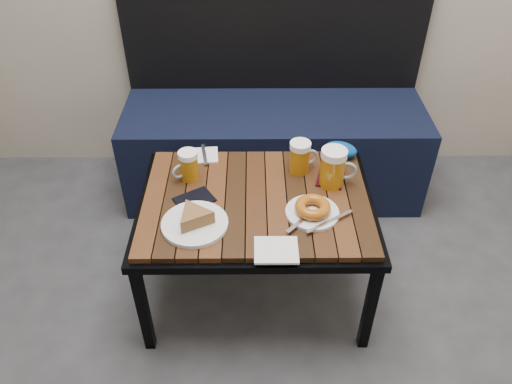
{
  "coord_description": "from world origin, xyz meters",
  "views": [
    {
      "loc": [
        -0.06,
        -0.28,
        1.6
      ],
      "look_at": [
        -0.05,
        1.08,
        0.5
      ],
      "focal_mm": 35.0,
      "sensor_mm": 36.0,
      "label": 1
    }
  ],
  "objects_px": {
    "plate_pie": "(194,220)",
    "cafe_table": "(256,208)",
    "bench": "(274,139)",
    "beer_mug_centre": "(300,157)",
    "passport_burgundy": "(331,177)",
    "knit_pouch": "(341,150)",
    "beer_mug_left": "(188,165)",
    "plate_bagel": "(313,210)",
    "beer_mug_right": "(334,168)",
    "passport_navy": "(194,200)"
  },
  "relations": [
    {
      "from": "plate_pie",
      "to": "cafe_table",
      "type": "bearing_deg",
      "value": 34.52
    },
    {
      "from": "bench",
      "to": "beer_mug_centre",
      "type": "xyz_separation_m",
      "value": [
        0.08,
        -0.52,
        0.26
      ]
    },
    {
      "from": "cafe_table",
      "to": "passport_burgundy",
      "type": "relative_size",
      "value": 6.37
    },
    {
      "from": "plate_pie",
      "to": "passport_burgundy",
      "type": "xyz_separation_m",
      "value": [
        0.48,
        0.26,
        -0.02
      ]
    },
    {
      "from": "bench",
      "to": "knit_pouch",
      "type": "bearing_deg",
      "value": -60.45
    },
    {
      "from": "beer_mug_left",
      "to": "bench",
      "type": "bearing_deg",
      "value": -155.08
    },
    {
      "from": "beer_mug_left",
      "to": "knit_pouch",
      "type": "xyz_separation_m",
      "value": [
        0.58,
        0.14,
        -0.03
      ]
    },
    {
      "from": "bench",
      "to": "knit_pouch",
      "type": "height_order",
      "value": "bench"
    },
    {
      "from": "bench",
      "to": "plate_bagel",
      "type": "relative_size",
      "value": 6.03
    },
    {
      "from": "bench",
      "to": "beer_mug_left",
      "type": "xyz_separation_m",
      "value": [
        -0.34,
        -0.57,
        0.26
      ]
    },
    {
      "from": "beer_mug_left",
      "to": "passport_burgundy",
      "type": "xyz_separation_m",
      "value": [
        0.53,
        -0.0,
        -0.05
      ]
    },
    {
      "from": "beer_mug_right",
      "to": "cafe_table",
      "type": "bearing_deg",
      "value": -162.45
    },
    {
      "from": "bench",
      "to": "beer_mug_centre",
      "type": "bearing_deg",
      "value": -81.84
    },
    {
      "from": "bench",
      "to": "passport_burgundy",
      "type": "relative_size",
      "value": 10.61
    },
    {
      "from": "cafe_table",
      "to": "plate_bagel",
      "type": "xyz_separation_m",
      "value": [
        0.19,
        -0.09,
        0.06
      ]
    },
    {
      "from": "beer_mug_centre",
      "to": "beer_mug_right",
      "type": "relative_size",
      "value": 0.85
    },
    {
      "from": "plate_pie",
      "to": "beer_mug_left",
      "type": "bearing_deg",
      "value": 99.35
    },
    {
      "from": "beer_mug_right",
      "to": "knit_pouch",
      "type": "distance_m",
      "value": 0.19
    },
    {
      "from": "knit_pouch",
      "to": "plate_bagel",
      "type": "bearing_deg",
      "value": -112.34
    },
    {
      "from": "bench",
      "to": "beer_mug_centre",
      "type": "distance_m",
      "value": 0.59
    },
    {
      "from": "cafe_table",
      "to": "plate_pie",
      "type": "relative_size",
      "value": 3.78
    },
    {
      "from": "beer_mug_left",
      "to": "plate_pie",
      "type": "bearing_deg",
      "value": 64.98
    },
    {
      "from": "plate_pie",
      "to": "plate_bagel",
      "type": "bearing_deg",
      "value": 7.69
    },
    {
      "from": "plate_bagel",
      "to": "beer_mug_centre",
      "type": "bearing_deg",
      "value": 95.63
    },
    {
      "from": "passport_navy",
      "to": "passport_burgundy",
      "type": "xyz_separation_m",
      "value": [
        0.5,
        0.13,
        0.0
      ]
    },
    {
      "from": "beer_mug_centre",
      "to": "passport_burgundy",
      "type": "xyz_separation_m",
      "value": [
        0.11,
        -0.05,
        -0.06
      ]
    },
    {
      "from": "beer_mug_left",
      "to": "passport_burgundy",
      "type": "height_order",
      "value": "beer_mug_left"
    },
    {
      "from": "beer_mug_left",
      "to": "plate_pie",
      "type": "relative_size",
      "value": 0.52
    },
    {
      "from": "beer_mug_left",
      "to": "beer_mug_right",
      "type": "relative_size",
      "value": 0.78
    },
    {
      "from": "passport_navy",
      "to": "beer_mug_centre",
      "type": "bearing_deg",
      "value": 82.19
    },
    {
      "from": "beer_mug_centre",
      "to": "plate_pie",
      "type": "relative_size",
      "value": 0.57
    },
    {
      "from": "passport_burgundy",
      "to": "beer_mug_right",
      "type": "bearing_deg",
      "value": -76.63
    },
    {
      "from": "cafe_table",
      "to": "beer_mug_right",
      "type": "bearing_deg",
      "value": 15.94
    },
    {
      "from": "cafe_table",
      "to": "passport_navy",
      "type": "height_order",
      "value": "passport_navy"
    },
    {
      "from": "cafe_table",
      "to": "beer_mug_right",
      "type": "height_order",
      "value": "beer_mug_right"
    },
    {
      "from": "passport_navy",
      "to": "knit_pouch",
      "type": "height_order",
      "value": "knit_pouch"
    },
    {
      "from": "beer_mug_right",
      "to": "plate_pie",
      "type": "xyz_separation_m",
      "value": [
        -0.48,
        -0.22,
        -0.05
      ]
    },
    {
      "from": "beer_mug_left",
      "to": "passport_navy",
      "type": "height_order",
      "value": "beer_mug_left"
    },
    {
      "from": "plate_pie",
      "to": "knit_pouch",
      "type": "xyz_separation_m",
      "value": [
        0.54,
        0.4,
        0.0
      ]
    },
    {
      "from": "plate_pie",
      "to": "plate_bagel",
      "type": "height_order",
      "value": "plate_pie"
    },
    {
      "from": "beer_mug_left",
      "to": "plate_pie",
      "type": "distance_m",
      "value": 0.26
    },
    {
      "from": "knit_pouch",
      "to": "plate_pie",
      "type": "bearing_deg",
      "value": -143.32
    },
    {
      "from": "plate_pie",
      "to": "plate_bagel",
      "type": "distance_m",
      "value": 0.4
    },
    {
      "from": "plate_bagel",
      "to": "beer_mug_left",
      "type": "bearing_deg",
      "value": 154.79
    },
    {
      "from": "beer_mug_right",
      "to": "passport_navy",
      "type": "bearing_deg",
      "value": -168.14
    },
    {
      "from": "bench",
      "to": "beer_mug_centre",
      "type": "relative_size",
      "value": 11.14
    },
    {
      "from": "plate_pie",
      "to": "knit_pouch",
      "type": "relative_size",
      "value": 1.73
    },
    {
      "from": "bench",
      "to": "beer_mug_centre",
      "type": "height_order",
      "value": "bench"
    },
    {
      "from": "beer_mug_right",
      "to": "passport_navy",
      "type": "xyz_separation_m",
      "value": [
        -0.5,
        -0.09,
        -0.07
      ]
    },
    {
      "from": "beer_mug_centre",
      "to": "knit_pouch",
      "type": "bearing_deg",
      "value": 7.58
    }
  ]
}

